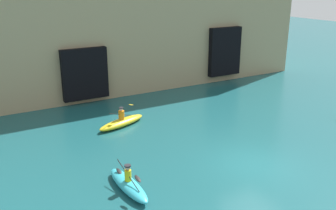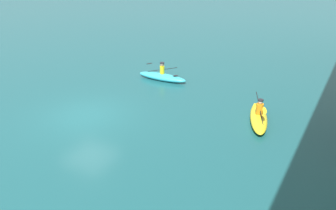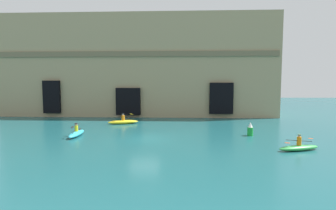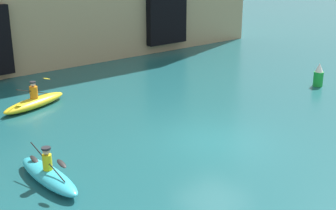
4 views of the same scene
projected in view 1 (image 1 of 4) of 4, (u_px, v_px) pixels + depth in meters
name	position (u px, v px, depth m)	size (l,w,h in m)	color
ground_plane	(253.00, 164.00, 17.93)	(120.00, 120.00, 0.00)	#195156
cliff_bluff	(76.00, 0.00, 28.47)	(37.93, 8.49, 13.87)	#9E8966
kayak_cyan	(128.00, 184.00, 15.68)	(0.84, 3.21, 1.15)	#33B2C6
kayak_yellow	(122.00, 122.00, 22.55)	(3.44, 1.84, 1.19)	yellow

